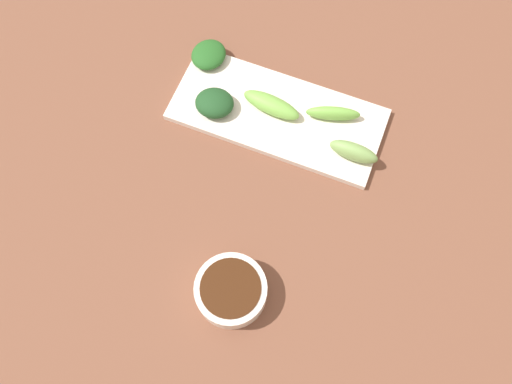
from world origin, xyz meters
TOP-DOWN VIEW (x-y plane):
  - tabletop at (0.00, 0.00)m, footprint 2.10×2.10m
  - sauce_bowl at (-0.17, -0.03)m, footprint 0.10×0.10m
  - serving_plate at (0.13, 0.01)m, footprint 0.15×0.35m
  - broccoli_stalk_0 at (0.10, -0.13)m, footprint 0.03×0.08m
  - broccoli_stalk_1 at (0.15, -0.08)m, footprint 0.05×0.09m
  - broccoli_leafy_2 at (0.18, 0.15)m, footprint 0.07×0.07m
  - broccoli_leafy_3 at (0.10, 0.11)m, footprint 0.07×0.07m
  - broccoli_stalk_4 at (0.13, 0.02)m, footprint 0.04×0.10m

SIDE VIEW (x-z plane):
  - tabletop at x=0.00m, z-range 0.00..0.02m
  - serving_plate at x=0.13m, z-range 0.02..0.03m
  - sauce_bowl at x=-0.17m, z-range 0.02..0.06m
  - broccoli_leafy_2 at x=0.18m, z-range 0.03..0.05m
  - broccoli_stalk_4 at x=0.13m, z-range 0.03..0.06m
  - broccoli_stalk_1 at x=0.15m, z-range 0.03..0.06m
  - broccoli_leafy_3 at x=0.10m, z-range 0.03..0.06m
  - broccoli_stalk_0 at x=0.10m, z-range 0.03..0.06m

